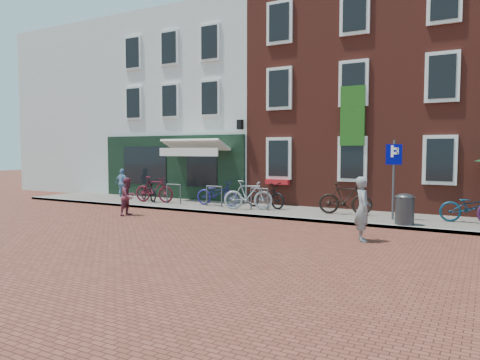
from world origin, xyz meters
The scene contains 17 objects.
ground centered at (0.00, 0.00, 0.00)m, with size 80.00×80.00×0.00m, color brown.
sidewalk centered at (1.00, 1.50, 0.05)m, with size 24.00×3.00×0.10m, color slate.
building_stucco centered at (-5.00, 7.00, 4.50)m, with size 8.00×8.00×9.00m, color silver.
building_brick_mid centered at (2.00, 7.00, 5.00)m, with size 6.00×8.00×10.00m, color maroon.
filler_left centered at (-12.50, 7.00, 4.50)m, with size 7.00×8.00×9.00m, color silver.
litter_bin centered at (5.81, 0.30, 0.62)m, with size 0.55×0.55×1.01m.
parking_sign centered at (5.31, 1.19, 1.80)m, with size 0.50×0.07×2.56m.
woman centered at (5.18, -2.23, 0.83)m, with size 0.61×0.40×1.66m, color gray.
boy centered at (-3.28, -1.74, 0.68)m, with size 0.66×0.51×1.35m, color brown.
cafe_person centered at (-7.16, 2.04, 0.77)m, with size 0.79×0.33×1.35m, color #80A3CF.
bicycle_0 centered at (-5.07, 1.45, 0.60)m, with size 0.66×1.89×0.99m, color black.
bicycle_1 centered at (-4.51, 1.18, 0.65)m, with size 0.52×1.83×1.10m, color #51101D.
bicycle_2 centered at (-1.55, 1.52, 0.60)m, with size 0.66×1.89×0.99m, color navy.
bicycle_3 centered at (0.10, 1.07, 0.65)m, with size 0.52×1.83×1.10m, color #A0A0A3.
bicycle_4 centered at (0.45, 1.82, 0.60)m, with size 0.66×1.89×0.99m, color black.
bicycle_5 centered at (3.64, 1.59, 0.65)m, with size 0.52×1.83×1.10m, color black.
bicycle_6 centered at (7.57, 1.73, 0.60)m, with size 0.66×1.89×0.99m, color #0A334C.
Camera 1 is at (7.97, -13.75, 2.35)m, focal length 33.62 mm.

